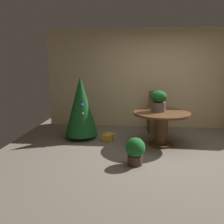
{
  "coord_description": "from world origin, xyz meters",
  "views": [
    {
      "loc": [
        -0.65,
        -3.97,
        1.64
      ],
      "look_at": [
        -1.06,
        0.26,
        0.78
      ],
      "focal_mm": 36.44,
      "sensor_mm": 36.0,
      "label": 1
    }
  ],
  "objects_px": {
    "wooden_chair_far": "(157,109)",
    "gift_box_gold": "(109,137)",
    "flower_vase": "(159,100)",
    "potted_plant": "(135,150)",
    "round_dining_table": "(161,122)",
    "holiday_tree": "(81,106)"
  },
  "relations": [
    {
      "from": "round_dining_table",
      "to": "gift_box_gold",
      "type": "relative_size",
      "value": 3.86
    },
    {
      "from": "wooden_chair_far",
      "to": "flower_vase",
      "type": "bearing_deg",
      "value": -93.72
    },
    {
      "from": "potted_plant",
      "to": "holiday_tree",
      "type": "bearing_deg",
      "value": 132.54
    },
    {
      "from": "wooden_chair_far",
      "to": "gift_box_gold",
      "type": "distance_m",
      "value": 1.53
    },
    {
      "from": "round_dining_table",
      "to": "wooden_chair_far",
      "type": "bearing_deg",
      "value": 90.0
    },
    {
      "from": "round_dining_table",
      "to": "wooden_chair_far",
      "type": "xyz_separation_m",
      "value": [
        0.0,
        1.06,
        0.07
      ]
    },
    {
      "from": "flower_vase",
      "to": "gift_box_gold",
      "type": "relative_size",
      "value": 1.44
    },
    {
      "from": "wooden_chair_far",
      "to": "holiday_tree",
      "type": "xyz_separation_m",
      "value": [
        -1.77,
        -0.76,
        0.19
      ]
    },
    {
      "from": "gift_box_gold",
      "to": "potted_plant",
      "type": "bearing_deg",
      "value": -63.6
    },
    {
      "from": "gift_box_gold",
      "to": "potted_plant",
      "type": "distance_m",
      "value": 1.32
    },
    {
      "from": "wooden_chair_far",
      "to": "potted_plant",
      "type": "distance_m",
      "value": 2.19
    },
    {
      "from": "holiday_tree",
      "to": "gift_box_gold",
      "type": "xyz_separation_m",
      "value": [
        0.65,
        -0.17,
        -0.67
      ]
    },
    {
      "from": "wooden_chair_far",
      "to": "potted_plant",
      "type": "relative_size",
      "value": 2.16
    },
    {
      "from": "round_dining_table",
      "to": "gift_box_gold",
      "type": "distance_m",
      "value": 1.2
    },
    {
      "from": "gift_box_gold",
      "to": "flower_vase",
      "type": "bearing_deg",
      "value": -3.09
    },
    {
      "from": "flower_vase",
      "to": "round_dining_table",
      "type": "bearing_deg",
      "value": -51.01
    },
    {
      "from": "wooden_chair_far",
      "to": "gift_box_gold",
      "type": "relative_size",
      "value": 3.37
    },
    {
      "from": "holiday_tree",
      "to": "gift_box_gold",
      "type": "distance_m",
      "value": 0.95
    },
    {
      "from": "holiday_tree",
      "to": "round_dining_table",
      "type": "bearing_deg",
      "value": -9.74
    },
    {
      "from": "flower_vase",
      "to": "gift_box_gold",
      "type": "xyz_separation_m",
      "value": [
        -1.06,
        0.06,
        -0.86
      ]
    },
    {
      "from": "round_dining_table",
      "to": "holiday_tree",
      "type": "height_order",
      "value": "holiday_tree"
    },
    {
      "from": "round_dining_table",
      "to": "potted_plant",
      "type": "relative_size",
      "value": 2.48
    }
  ]
}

